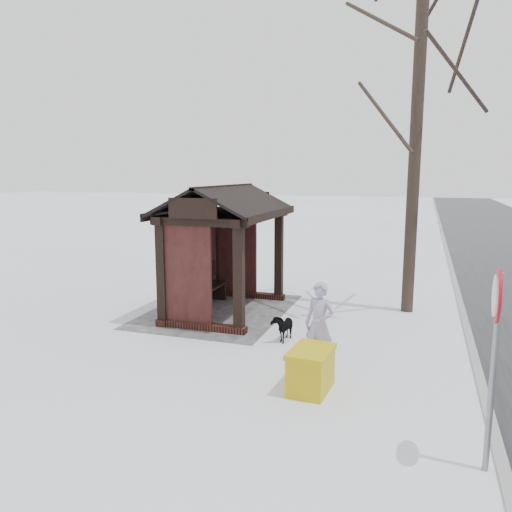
{
  "coord_description": "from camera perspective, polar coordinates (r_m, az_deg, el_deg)",
  "views": [
    {
      "loc": [
        10.99,
        4.48,
        3.39
      ],
      "look_at": [
        0.09,
        0.8,
        1.45
      ],
      "focal_mm": 35.0,
      "sensor_mm": 36.0,
      "label": 1
    }
  ],
  "objects": [
    {
      "name": "bus_shelter",
      "position": [
        11.99,
        -4.21,
        3.69
      ],
      "size": [
        3.6,
        2.4,
        3.09
      ],
      "color": "#361B13",
      "rests_on": "ground"
    },
    {
      "name": "pedestrian",
      "position": [
        8.92,
        7.25,
        -7.71
      ],
      "size": [
        0.51,
        0.63,
        1.5
      ],
      "primitive_type": "imported",
      "rotation": [
        0.0,
        0.0,
        1.26
      ],
      "color": "#A59CB7",
      "rests_on": "ground"
    },
    {
      "name": "tree_near",
      "position": [
        12.8,
        18.27,
        21.6
      ],
      "size": [
        3.42,
        3.42,
        9.03
      ],
      "color": "black",
      "rests_on": "ground"
    },
    {
      "name": "dog",
      "position": [
        10.27,
        3.09,
        -8.04
      ],
      "size": [
        0.7,
        0.36,
        0.57
      ],
      "primitive_type": "imported",
      "rotation": [
        0.0,
        0.0,
        1.49
      ],
      "color": "black",
      "rests_on": "ground"
    },
    {
      "name": "kerb",
      "position": [
        11.55,
        23.1,
        -8.24
      ],
      "size": [
        120.0,
        0.15,
        0.06
      ],
      "primitive_type": "cube",
      "color": "gray",
      "rests_on": "ground"
    },
    {
      "name": "ground",
      "position": [
        12.34,
        -3.4,
        -6.38
      ],
      "size": [
        120.0,
        120.0,
        0.0
      ],
      "primitive_type": "plane",
      "color": "white",
      "rests_on": "ground"
    },
    {
      "name": "trampled_patch",
      "position": [
        12.42,
        -4.26,
        -6.26
      ],
      "size": [
        4.2,
        3.2,
        0.02
      ],
      "primitive_type": "cube",
      "color": "gray",
      "rests_on": "ground"
    },
    {
      "name": "grit_bin",
      "position": [
        8.03,
        6.28,
        -12.78
      ],
      "size": [
        0.93,
        0.67,
        0.68
      ],
      "rotation": [
        0.0,
        0.0,
        -0.08
      ],
      "color": "#BE9E0B",
      "rests_on": "ground"
    },
    {
      "name": "road_sign",
      "position": [
        6.12,
        25.66,
        -7.4
      ],
      "size": [
        0.61,
        0.1,
        2.37
      ],
      "rotation": [
        0.0,
        0.0,
        -0.03
      ],
      "color": "gray",
      "rests_on": "ground"
    }
  ]
}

